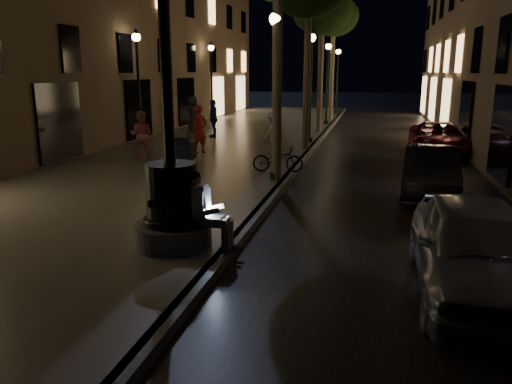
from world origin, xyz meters
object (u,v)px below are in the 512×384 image
(car_second, at_px, (431,172))
(pedestrian_blue, at_px, (213,118))
(lamp_curb_c, at_px, (328,72))
(pedestrian_pink, at_px, (141,135))
(lamp_curb_d, at_px, (338,72))
(fountain_lamppost, at_px, (171,190))
(car_front, at_px, (475,248))
(car_third, at_px, (438,138))
(pedestrian_dark, at_px, (193,114))
(stroller, at_px, (186,151))
(tree_far, at_px, (334,17))
(lamp_left_c, at_px, (212,72))
(lamp_left_b, at_px, (138,72))
(pedestrian_red, at_px, (200,129))
(tree_third, at_px, (322,11))
(lamp_curb_a, at_px, (275,72))
(seated_man_laptop, at_px, (204,208))
(pedestrian_white, at_px, (274,133))
(lamp_curb_b, at_px, (311,72))
(bicycle, at_px, (278,159))

(car_second, height_order, pedestrian_blue, pedestrian_blue)
(lamp_curb_c, xyz_separation_m, pedestrian_pink, (-5.42, -13.45, -2.20))
(lamp_curb_d, bearing_deg, fountain_lamppost, -91.34)
(fountain_lamppost, distance_m, car_front, 5.05)
(car_second, distance_m, car_third, 7.48)
(lamp_curb_c, bearing_deg, pedestrian_dark, -138.29)
(stroller, bearing_deg, tree_far, 74.27)
(pedestrian_blue, bearing_deg, lamp_curb_c, 123.50)
(lamp_left_c, bearing_deg, lamp_left_b, -90.00)
(fountain_lamppost, bearing_deg, pedestrian_red, 106.66)
(tree_third, height_order, lamp_left_c, tree_third)
(lamp_curb_d, distance_m, pedestrian_red, 20.46)
(lamp_curb_d, height_order, pedestrian_pink, lamp_curb_d)
(fountain_lamppost, height_order, lamp_curb_a, fountain_lamppost)
(pedestrian_red, bearing_deg, car_front, -113.54)
(seated_man_laptop, xyz_separation_m, pedestrian_white, (-0.81, 10.39, 0.07))
(lamp_curb_a, xyz_separation_m, lamp_curb_c, (0.00, 16.00, 0.00))
(lamp_left_b, xyz_separation_m, stroller, (4.10, -5.31, -2.44))
(lamp_curb_d, bearing_deg, lamp_curb_c, -90.00)
(lamp_curb_c, bearing_deg, pedestrian_pink, -111.93)
(seated_man_laptop, relative_size, pedestrian_red, 0.76)
(stroller, distance_m, pedestrian_white, 4.26)
(lamp_curb_c, distance_m, stroller, 15.79)
(lamp_curb_b, relative_size, car_second, 1.21)
(lamp_curb_d, bearing_deg, car_third, -72.53)
(seated_man_laptop, bearing_deg, lamp_curb_a, 89.17)
(lamp_curb_a, distance_m, pedestrian_pink, 6.37)
(lamp_curb_a, bearing_deg, lamp_curb_b, 90.00)
(tree_far, height_order, lamp_curb_c, tree_far)
(lamp_left_b, relative_size, stroller, 4.05)
(pedestrian_red, relative_size, pedestrian_dark, 1.00)
(lamp_curb_d, height_order, car_second, lamp_curb_d)
(pedestrian_red, xyz_separation_m, pedestrian_white, (2.79, 0.40, -0.12))
(car_front, bearing_deg, pedestrian_dark, 122.57)
(lamp_curb_c, bearing_deg, bicycle, -90.38)
(lamp_curb_c, height_order, car_second, lamp_curb_c)
(tree_far, xyz_separation_m, pedestrian_white, (-0.98, -13.61, -5.44))
(stroller, relative_size, pedestrian_white, 0.75)
(pedestrian_red, relative_size, bicycle, 1.16)
(car_front, bearing_deg, seated_man_laptop, 173.97)
(fountain_lamppost, distance_m, lamp_curb_a, 6.37)
(lamp_left_b, relative_size, car_second, 1.21)
(tree_far, xyz_separation_m, stroller, (-3.08, -17.31, -5.64))
(car_second, relative_size, bicycle, 2.53)
(lamp_left_b, bearing_deg, car_third, 5.31)
(tree_far, distance_m, bicycle, 17.93)
(lamp_curb_a, bearing_deg, car_third, 53.46)
(tree_far, height_order, lamp_left_c, tree_far)
(lamp_curb_d, relative_size, lamp_left_c, 1.00)
(car_second, bearing_deg, lamp_curb_a, -178.49)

